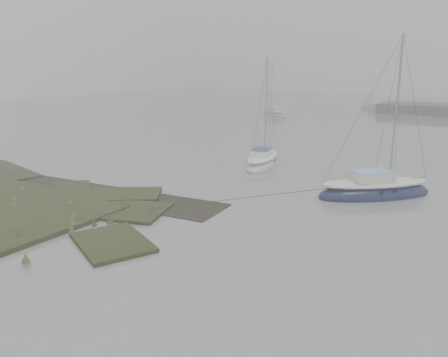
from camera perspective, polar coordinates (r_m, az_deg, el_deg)
ground at (r=44.20m, az=15.31°, el=4.91°), size 160.00×160.00×0.00m
sailboat_main at (r=25.18m, az=19.04°, el=-1.56°), size 6.15×6.07×9.18m
sailboat_white at (r=31.40m, az=5.02°, el=2.16°), size 3.33×6.09×8.17m
sailboat_far_a at (r=64.49m, az=6.53°, el=8.36°), size 5.90×4.89×8.25m
sailboat_far_c at (r=77.79m, az=18.82°, el=8.67°), size 4.94×3.75×6.76m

